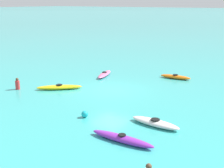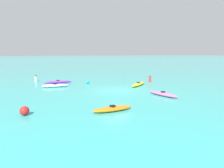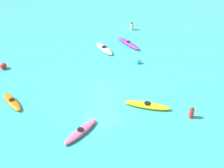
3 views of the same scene
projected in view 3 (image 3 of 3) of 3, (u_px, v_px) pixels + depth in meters
ground_plane at (100, 93)px, 22.61m from camera, size 600.00×600.00×0.00m
kayak_orange at (12, 102)px, 21.45m from camera, size 0.84×2.67×0.37m
kayak_yellow at (147, 105)px, 21.10m from camera, size 2.74×2.97×0.37m
kayak_purple at (128, 43)px, 29.08m from camera, size 0.66×3.30×0.37m
kayak_pink at (81, 132)px, 18.91m from camera, size 2.98×1.50×0.37m
kayak_white at (104, 49)px, 28.18m from camera, size 0.89×2.82×0.37m
buoy_cyan at (139, 62)px, 26.11m from camera, size 0.39×0.39×0.39m
buoy_red at (3, 66)px, 25.33m from camera, size 0.55×0.55×0.55m
person_near_shore at (132, 26)px, 31.87m from camera, size 0.45×0.45×0.88m
person_by_kayaks at (191, 113)px, 20.06m from camera, size 0.34×0.34×0.88m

